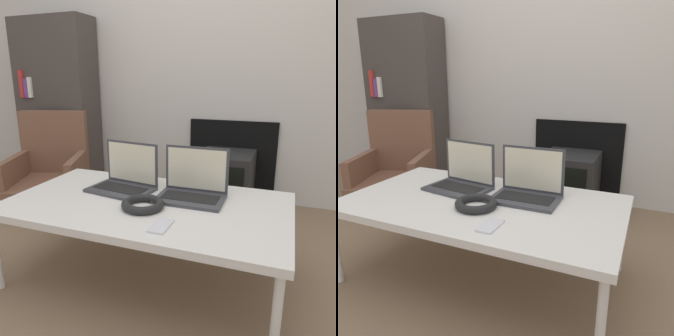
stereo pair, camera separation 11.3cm
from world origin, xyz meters
The scene contains 10 objects.
ground_plane centered at (0.00, 0.00, 0.00)m, with size 14.00×14.00×0.00m, color #7A6047.
wall_back centered at (0.00, 1.63, 1.29)m, with size 7.00×0.08×2.60m.
table centered at (0.00, 0.27, 0.40)m, with size 1.39×0.78×0.42m.
laptop_left centered at (-0.19, 0.41, 0.48)m, with size 0.37×0.28×0.25m.
laptop_right centered at (0.20, 0.41, 0.48)m, with size 0.34×0.23×0.25m.
headphones centered at (0.02, 0.19, 0.44)m, with size 0.20×0.20×0.04m.
phone centered at (0.17, 0.03, 0.43)m, with size 0.07×0.14×0.01m.
tv centered at (0.19, 1.36, 0.23)m, with size 0.41×0.45×0.45m.
armchair centered at (-1.23, 1.03, 0.32)m, with size 0.76×0.81×0.74m.
bookshelf centered at (-1.42, 1.44, 0.77)m, with size 0.73×0.32×1.53m.
Camera 1 is at (0.64, -1.12, 1.02)m, focal length 35.00 mm.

